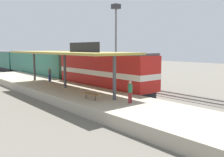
{
  "coord_description": "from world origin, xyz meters",
  "views": [
    {
      "loc": [
        -17.3,
        -22.84,
        5.07
      ],
      "look_at": [
        -1.38,
        -3.86,
        2.0
      ],
      "focal_mm": 39.4,
      "sensor_mm": 36.0,
      "label": 1
    }
  ],
  "objects_px": {
    "freight_car": "(107,70)",
    "person_walking": "(50,74)",
    "platform_bench": "(91,94)",
    "locomotive": "(103,71)",
    "passenger_carriage_front": "(39,64)",
    "passenger_carriage_rear": "(2,60)",
    "light_mast": "(116,26)",
    "person_waiting": "(130,91)"
  },
  "relations": [
    {
      "from": "passenger_carriage_front",
      "to": "person_walking",
      "type": "bearing_deg",
      "value": -107.13
    },
    {
      "from": "person_waiting",
      "to": "person_walking",
      "type": "xyz_separation_m",
      "value": [
        0.87,
        15.41,
        0.0
      ]
    },
    {
      "from": "person_waiting",
      "to": "person_walking",
      "type": "bearing_deg",
      "value": 86.76
    },
    {
      "from": "person_walking",
      "to": "freight_car",
      "type": "bearing_deg",
      "value": -9.03
    },
    {
      "from": "passenger_carriage_front",
      "to": "passenger_carriage_rear",
      "type": "xyz_separation_m",
      "value": [
        0.0,
        20.8,
        0.0
      ]
    },
    {
      "from": "passenger_carriage_rear",
      "to": "freight_car",
      "type": "distance_m",
      "value": 33.99
    },
    {
      "from": "freight_car",
      "to": "light_mast",
      "type": "distance_m",
      "value": 7.37
    },
    {
      "from": "freight_car",
      "to": "person_walking",
      "type": "height_order",
      "value": "freight_car"
    },
    {
      "from": "locomotive",
      "to": "passenger_carriage_rear",
      "type": "distance_m",
      "value": 38.8
    },
    {
      "from": "passenger_carriage_rear",
      "to": "passenger_carriage_front",
      "type": "bearing_deg",
      "value": -90.0
    },
    {
      "from": "locomotive",
      "to": "person_waiting",
      "type": "height_order",
      "value": "locomotive"
    },
    {
      "from": "locomotive",
      "to": "freight_car",
      "type": "xyz_separation_m",
      "value": [
        4.6,
        5.13,
        -0.44
      ]
    },
    {
      "from": "platform_bench",
      "to": "person_walking",
      "type": "distance_m",
      "value": 12.66
    },
    {
      "from": "passenger_carriage_front",
      "to": "freight_car",
      "type": "relative_size",
      "value": 1.67
    },
    {
      "from": "passenger_carriage_front",
      "to": "freight_car",
      "type": "distance_m",
      "value": 13.67
    },
    {
      "from": "freight_car",
      "to": "person_waiting",
      "type": "distance_m",
      "value": 16.76
    },
    {
      "from": "light_mast",
      "to": "person_waiting",
      "type": "height_order",
      "value": "light_mast"
    },
    {
      "from": "person_waiting",
      "to": "platform_bench",
      "type": "bearing_deg",
      "value": 117.49
    },
    {
      "from": "passenger_carriage_front",
      "to": "light_mast",
      "type": "xyz_separation_m",
      "value": [
        7.8,
        -11.19,
        6.08
      ]
    },
    {
      "from": "passenger_carriage_front",
      "to": "person_waiting",
      "type": "xyz_separation_m",
      "value": [
        -4.44,
        -26.99,
        -0.46
      ]
    },
    {
      "from": "locomotive",
      "to": "light_mast",
      "type": "relative_size",
      "value": 1.23
    },
    {
      "from": "platform_bench",
      "to": "locomotive",
      "type": "distance_m",
      "value": 8.54
    },
    {
      "from": "freight_car",
      "to": "person_waiting",
      "type": "relative_size",
      "value": 7.02
    },
    {
      "from": "person_waiting",
      "to": "person_walking",
      "type": "height_order",
      "value": "same"
    },
    {
      "from": "locomotive",
      "to": "person_waiting",
      "type": "bearing_deg",
      "value": -116.29
    },
    {
      "from": "locomotive",
      "to": "freight_car",
      "type": "bearing_deg",
      "value": 48.11
    },
    {
      "from": "platform_bench",
      "to": "light_mast",
      "type": "relative_size",
      "value": 0.15
    },
    {
      "from": "passenger_carriage_rear",
      "to": "light_mast",
      "type": "height_order",
      "value": "light_mast"
    },
    {
      "from": "locomotive",
      "to": "light_mast",
      "type": "distance_m",
      "value": 11.96
    },
    {
      "from": "platform_bench",
      "to": "light_mast",
      "type": "bearing_deg",
      "value": 42.85
    },
    {
      "from": "passenger_carriage_front",
      "to": "passenger_carriage_rear",
      "type": "distance_m",
      "value": 20.8
    },
    {
      "from": "light_mast",
      "to": "person_waiting",
      "type": "xyz_separation_m",
      "value": [
        -12.24,
        -15.8,
        -6.54
      ]
    },
    {
      "from": "freight_car",
      "to": "person_walking",
      "type": "bearing_deg",
      "value": 170.97
    },
    {
      "from": "locomotive",
      "to": "person_walking",
      "type": "distance_m",
      "value": 7.37
    },
    {
      "from": "freight_car",
      "to": "person_waiting",
      "type": "xyz_separation_m",
      "value": [
        -9.04,
        -14.12,
        -0.12
      ]
    },
    {
      "from": "platform_bench",
      "to": "person_waiting",
      "type": "xyz_separation_m",
      "value": [
        1.56,
        -3.0,
        0.51
      ]
    },
    {
      "from": "passenger_carriage_front",
      "to": "passenger_carriage_rear",
      "type": "relative_size",
      "value": 1.0
    },
    {
      "from": "platform_bench",
      "to": "locomotive",
      "type": "relative_size",
      "value": 0.12
    },
    {
      "from": "passenger_carriage_rear",
      "to": "person_walking",
      "type": "bearing_deg",
      "value": -96.29
    },
    {
      "from": "person_waiting",
      "to": "person_walking",
      "type": "distance_m",
      "value": 15.44
    },
    {
      "from": "platform_bench",
      "to": "locomotive",
      "type": "bearing_deg",
      "value": 44.95
    },
    {
      "from": "passenger_carriage_rear",
      "to": "person_walking",
      "type": "relative_size",
      "value": 11.7
    }
  ]
}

